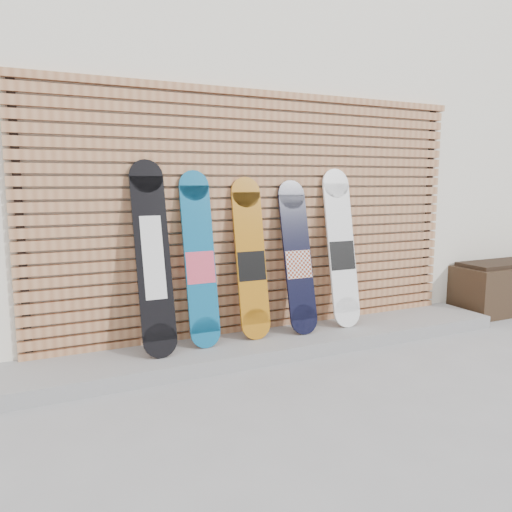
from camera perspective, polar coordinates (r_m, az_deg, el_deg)
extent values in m
plane|color=gray|center=(4.10, 8.82, -12.99)|extent=(80.00, 80.00, 0.00)
cube|color=white|center=(7.16, -3.50, 10.92)|extent=(12.00, 5.00, 3.60)
cube|color=gray|center=(4.55, 2.38, -9.87)|extent=(4.60, 0.70, 0.12)
cube|color=#AB6E47|center=(4.77, 0.75, -8.00)|extent=(4.20, 0.05, 0.08)
cube|color=#AB6E47|center=(4.75, 0.76, -6.88)|extent=(4.20, 0.05, 0.08)
cube|color=#AB6E47|center=(4.72, 0.76, -5.75)|extent=(4.20, 0.05, 0.07)
cube|color=#AB6E47|center=(4.70, 0.76, -4.60)|extent=(4.20, 0.05, 0.07)
cube|color=#AB6E47|center=(4.68, 0.76, -3.44)|extent=(4.20, 0.05, 0.07)
cube|color=#AB6E47|center=(4.66, 0.77, -2.27)|extent=(4.20, 0.05, 0.07)
cube|color=#AB6E47|center=(4.64, 0.77, -1.10)|extent=(4.20, 0.05, 0.07)
cube|color=#AB6E47|center=(4.63, 0.77, 0.09)|extent=(4.20, 0.05, 0.07)
cube|color=#AB6E47|center=(4.62, 0.77, 1.28)|extent=(4.20, 0.05, 0.07)
cube|color=#AB6E47|center=(4.60, 0.78, 2.48)|extent=(4.20, 0.05, 0.08)
cube|color=#AB6E47|center=(4.59, 0.78, 3.68)|extent=(4.20, 0.05, 0.08)
cube|color=#AB6E47|center=(4.59, 0.78, 4.89)|extent=(4.20, 0.05, 0.08)
cube|color=#AB6E47|center=(4.58, 0.78, 6.10)|extent=(4.20, 0.05, 0.08)
cube|color=#AB6E47|center=(4.58, 0.79, 7.31)|extent=(4.20, 0.05, 0.08)
cube|color=#AB6E47|center=(4.58, 0.79, 8.52)|extent=(4.20, 0.05, 0.08)
cube|color=#AB6E47|center=(4.58, 0.79, 9.74)|extent=(4.20, 0.05, 0.08)
cube|color=#AB6E47|center=(4.58, 0.79, 10.95)|extent=(4.20, 0.05, 0.08)
cube|color=#AB6E47|center=(4.59, 0.80, 12.16)|extent=(4.20, 0.05, 0.08)
cube|color=#AB6E47|center=(4.60, 0.80, 13.37)|extent=(4.20, 0.05, 0.08)
cube|color=#AB6E47|center=(4.61, 0.80, 14.57)|extent=(4.20, 0.05, 0.08)
cube|color=#AB6E47|center=(4.62, 0.80, 15.76)|extent=(4.20, 0.05, 0.08)
cube|color=#AB6E47|center=(4.63, 0.81, 16.96)|extent=(4.20, 0.05, 0.08)
cube|color=black|center=(4.16, -25.31, 2.49)|extent=(0.06, 0.04, 2.23)
cube|color=black|center=(5.79, 18.99, 4.30)|extent=(0.06, 0.04, 2.23)
cube|color=#AB6E47|center=(4.64, 0.81, 18.05)|extent=(4.26, 0.07, 0.06)
cube|color=#2E2014|center=(6.48, 26.61, -3.29)|extent=(1.31, 0.54, 0.54)
cube|color=black|center=(6.43, 26.78, -0.72)|extent=(1.20, 0.44, 0.04)
cube|color=black|center=(4.05, -11.70, -0.18)|extent=(0.28, 0.33, 1.29)
cylinder|color=black|center=(4.05, -10.91, -9.48)|extent=(0.28, 0.09, 0.27)
cylinder|color=black|center=(4.15, -12.47, 8.89)|extent=(0.28, 0.09, 0.27)
cube|color=silver|center=(4.05, -11.70, -0.18)|extent=(0.17, 0.18, 0.66)
cube|color=#0E5A87|center=(4.20, -6.47, -0.31)|extent=(0.26, 0.26, 1.22)
cylinder|color=#0E5A87|center=(4.23, -5.80, -8.68)|extent=(0.26, 0.07, 0.26)
cylinder|color=#0E5A87|center=(4.27, -7.13, 7.98)|extent=(0.26, 0.07, 0.26)
cube|color=#E9526A|center=(4.20, -6.39, -1.33)|extent=(0.25, 0.08, 0.27)
cube|color=#AC6812|center=(4.39, -0.61, -0.23)|extent=(0.28, 0.24, 1.15)
cylinder|color=#AC6812|center=(4.42, -0.01, -7.77)|extent=(0.28, 0.07, 0.27)
cylinder|color=#AC6812|center=(4.44, -1.20, 7.28)|extent=(0.28, 0.07, 0.27)
cube|color=black|center=(4.39, -0.53, -1.16)|extent=(0.26, 0.07, 0.26)
cube|color=black|center=(4.58, 4.77, -0.08)|extent=(0.27, 0.28, 1.12)
cylinder|color=black|center=(4.59, 5.50, -7.24)|extent=(0.27, 0.08, 0.27)
cylinder|color=black|center=(4.64, 4.05, 6.98)|extent=(0.27, 0.08, 0.27)
cube|color=silver|center=(4.57, 4.86, -0.97)|extent=(0.26, 0.08, 0.26)
cube|color=white|center=(4.84, 9.71, 0.95)|extent=(0.29, 0.26, 1.22)
cylinder|color=white|center=(4.86, 10.35, -6.34)|extent=(0.29, 0.08, 0.29)
cylinder|color=white|center=(4.90, 9.06, 8.17)|extent=(0.29, 0.08, 0.29)
cube|color=black|center=(4.84, 9.79, 0.05)|extent=(0.27, 0.08, 0.27)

